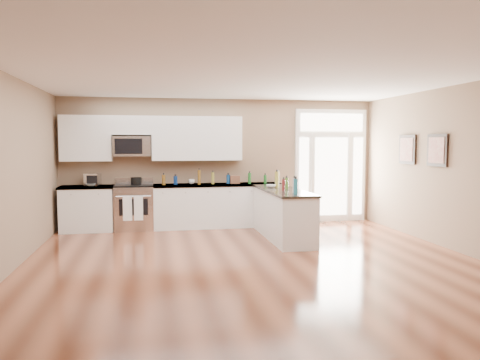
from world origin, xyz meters
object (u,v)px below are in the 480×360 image
object	(u,v)px
peninsula_cabinet	(283,216)
stockpot	(136,181)
kitchen_range	(134,207)
toaster_oven	(93,179)

from	to	relation	value
peninsula_cabinet	stockpot	size ratio (longest dim) A/B	10.45
kitchen_range	toaster_oven	distance (m)	1.03
kitchen_range	toaster_oven	world-z (taller)	toaster_oven
peninsula_cabinet	stockpot	xyz separation A→B (m)	(-2.80, 1.50, 0.60)
kitchen_range	stockpot	world-z (taller)	stockpot
kitchen_range	stockpot	size ratio (longest dim) A/B	4.87
stockpot	toaster_oven	size ratio (longest dim) A/B	0.76
kitchen_range	toaster_oven	bearing A→B (deg)	172.65
peninsula_cabinet	toaster_oven	size ratio (longest dim) A/B	7.93
stockpot	toaster_oven	world-z (taller)	toaster_oven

